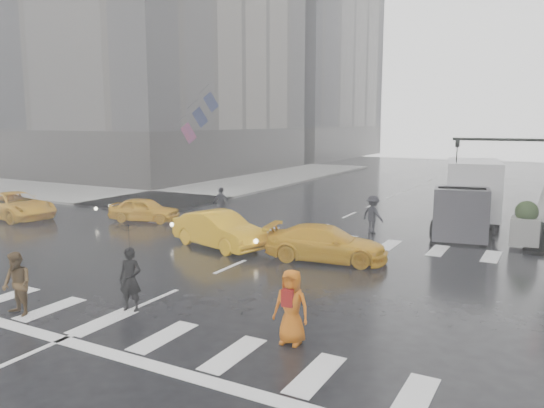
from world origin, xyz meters
The scene contains 19 objects.
ground centered at (0.00, 0.00, 0.00)m, with size 120.00×120.00×0.00m, color black.
sidewalk_nw centered at (-19.50, 17.50, 0.07)m, with size 35.00×35.00×0.15m, color gray.
building_nw centered at (-29.00, 27.00, 17.25)m, with size 26.05×26.05×38.00m.
building_nw_far centered at (-29.00, 56.00, 20.19)m, with size 26.05×26.05×44.00m.
road_markings centered at (0.00, 0.00, 0.01)m, with size 18.00×48.00×0.01m, color silver, non-canonical shape.
traffic_signal_pole centered at (9.01, 8.01, 3.22)m, with size 4.45×0.42×4.50m.
planter_west centered at (7.00, 8.20, 0.98)m, with size 1.10×1.10×1.80m.
planter_mid centered at (9.00, 8.20, 0.98)m, with size 1.10×1.10×1.80m.
flag_cluster centered at (-15.08, 18.50, 5.64)m, with size 2.87×3.06×4.69m.
pedestrian_black centered at (0.05, -5.02, 1.59)m, with size 1.20×1.21×2.43m.
pedestrian_brown centered at (-2.35, -6.72, 0.86)m, with size 0.84×0.65×1.72m, color #473219.
pedestrian_orange centered at (4.85, -4.84, 0.89)m, with size 0.90×0.61×1.77m.
pedestrian_far_a centered at (-5.26, 7.23, 0.88)m, with size 1.03×0.63×1.75m, color black.
pedestrian_far_b centered at (2.64, 7.97, 0.88)m, with size 1.14×0.63×1.76m, color black.
taxi_front centered at (-8.65, 5.16, 0.62)m, with size 1.46×3.63×1.24m, color #E49E0C.
taxi_mid centered at (-2.01, 2.25, 0.74)m, with size 1.56×4.47×1.47m, color #E49E0C.
taxi_rear centered at (2.66, 2.43, 0.66)m, with size 1.84×3.99×1.31m, color #E49E0C.
taxi_far centered at (-15.19, 2.45, 0.71)m, with size 2.34×4.50×1.41m, color #E49E0C.
box_truck centered at (6.46, 10.39, 1.75)m, with size 2.32×6.19×3.29m.
Camera 1 is at (10.09, -15.35, 5.13)m, focal length 35.00 mm.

